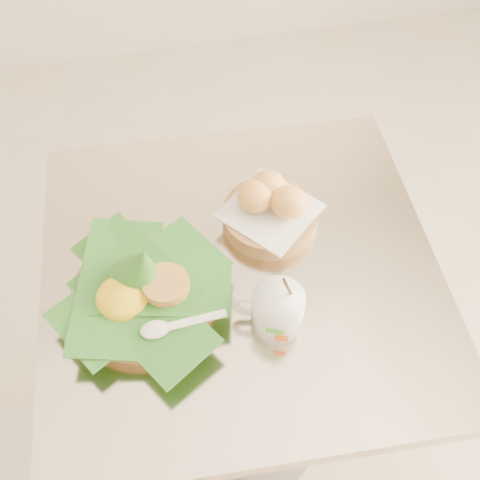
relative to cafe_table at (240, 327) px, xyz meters
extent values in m
plane|color=beige|center=(-0.20, -0.05, -0.53)|extent=(3.60, 3.60, 0.00)
cylinder|color=gray|center=(0.00, 0.00, -0.52)|extent=(0.44, 0.44, 0.03)
cylinder|color=gray|center=(0.00, 0.00, -0.16)|extent=(0.07, 0.07, 0.69)
cube|color=beige|center=(0.00, 0.00, 0.21)|extent=(0.74, 0.74, 0.03)
cylinder|color=#A78147|center=(-0.18, -0.04, 0.24)|extent=(0.23, 0.23, 0.04)
cone|color=#205D1A|center=(-0.17, -0.02, 0.31)|extent=(0.14, 0.14, 0.12)
ellipsoid|color=yellow|center=(-0.21, -0.05, 0.26)|extent=(0.09, 0.09, 0.05)
cylinder|color=#CC9347|center=(-0.14, -0.05, 0.27)|extent=(0.08, 0.08, 0.02)
cylinder|color=#A78147|center=(0.07, 0.08, 0.24)|extent=(0.18, 0.18, 0.04)
cube|color=white|center=(0.07, 0.08, 0.26)|extent=(0.21, 0.21, 0.01)
ellipsoid|color=orange|center=(0.05, 0.10, 0.29)|extent=(0.07, 0.07, 0.05)
ellipsoid|color=orange|center=(0.10, 0.07, 0.29)|extent=(0.07, 0.07, 0.05)
ellipsoid|color=orange|center=(0.08, 0.12, 0.29)|extent=(0.07, 0.07, 0.05)
cylinder|color=white|center=(0.03, -0.12, 0.26)|extent=(0.09, 0.09, 0.07)
torus|color=white|center=(-0.01, -0.10, 0.26)|extent=(0.05, 0.03, 0.05)
cylinder|color=#3F2512|center=(0.03, -0.12, 0.29)|extent=(0.08, 0.08, 0.01)
cylinder|color=black|center=(0.05, -0.12, 0.31)|extent=(0.04, 0.03, 0.11)
cube|color=green|center=(0.02, -0.16, 0.27)|extent=(0.03, 0.01, 0.01)
cube|color=orange|center=(0.03, -0.17, 0.25)|extent=(0.02, 0.01, 0.02)
camera|label=1|loc=(-0.13, -0.60, 1.10)|focal=45.00mm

